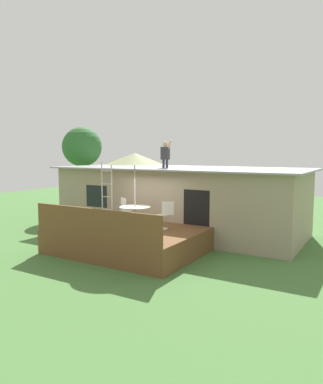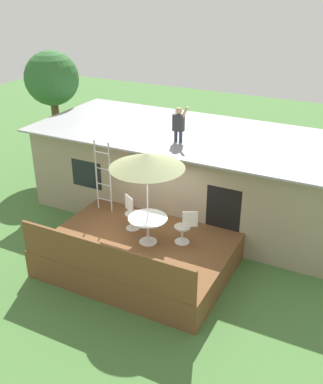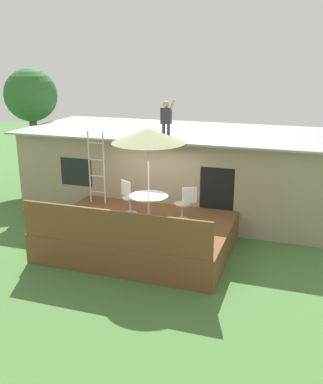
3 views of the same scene
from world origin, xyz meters
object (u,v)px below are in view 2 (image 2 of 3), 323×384
at_px(person_figure, 179,122).
at_px(step_ladder, 103,177).
at_px(patio_chair_right, 185,227).
at_px(backyard_tree, 52,80).
at_px(patio_table, 148,223).
at_px(patio_chair_left, 131,213).
at_px(patio_umbrella, 147,161).

bearing_deg(person_figure, step_ladder, -135.56).
height_order(step_ladder, patio_chair_right, step_ladder).
xyz_separation_m(step_ladder, backyard_tree, (-4.63, 3.63, 1.69)).
distance_m(patio_table, patio_chair_right, 0.99).
height_order(step_ladder, person_figure, person_figure).
bearing_deg(patio_chair_right, backyard_tree, -56.41).
relative_size(patio_chair_left, patio_chair_right, 1.00).
relative_size(patio_table, person_figure, 0.94).
relative_size(patio_umbrella, person_figure, 2.29).
bearing_deg(person_figure, patio_chair_right, -60.61).
xyz_separation_m(patio_table, person_figure, (-0.37, 2.65, 1.95)).
bearing_deg(person_figure, patio_chair_left, -101.00).
distance_m(patio_table, step_ladder, 2.33).
distance_m(patio_chair_left, patio_chair_right, 1.66).
bearing_deg(backyard_tree, patio_chair_left, -35.30).
height_order(patio_table, patio_chair_left, patio_chair_left).
xyz_separation_m(patio_chair_left, patio_chair_right, (1.66, -0.04, 0.00)).
bearing_deg(patio_chair_right, step_ladder, -38.35).
height_order(person_figure, patio_chair_left, person_figure).
distance_m(person_figure, backyard_tree, 6.61).
bearing_deg(patio_table, person_figure, 97.92).
relative_size(patio_chair_left, backyard_tree, 0.20).
bearing_deg(patio_table, patio_chair_left, 148.20).
relative_size(patio_table, backyard_tree, 0.22).
bearing_deg(patio_umbrella, step_ladder, 153.41).
bearing_deg(patio_chair_left, backyard_tree, 176.50).
relative_size(person_figure, patio_chair_left, 1.21).
height_order(patio_chair_right, backyard_tree, backyard_tree).
distance_m(patio_umbrella, backyard_tree, 8.14).
distance_m(patio_chair_right, backyard_tree, 8.93).
xyz_separation_m(person_figure, patio_chair_left, (-0.42, -2.16, -2.08)).
height_order(step_ladder, backyard_tree, backyard_tree).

